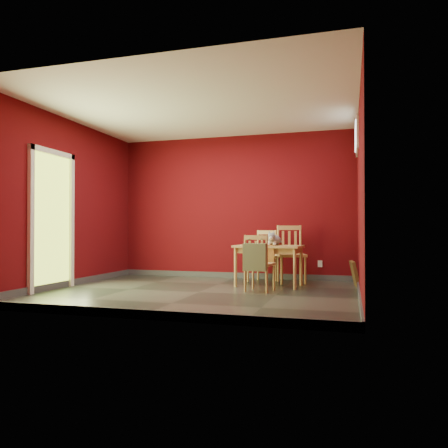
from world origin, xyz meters
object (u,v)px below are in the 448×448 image
(picture_frame, at_px, (355,274))
(chair_far_right, at_px, (291,253))
(cat, at_px, (274,238))
(dining_table, at_px, (269,250))
(tote_bag, at_px, (255,257))
(chair_far_left, at_px, (263,255))
(chair_near, at_px, (259,263))

(picture_frame, bearing_deg, chair_far_right, 165.95)
(cat, height_order, picture_frame, cat)
(dining_table, height_order, cat, cat)
(cat, bearing_deg, dining_table, -141.84)
(tote_bag, bearing_deg, chair_far_left, 96.53)
(tote_bag, bearing_deg, dining_table, 86.49)
(picture_frame, bearing_deg, chair_near, -145.13)
(tote_bag, height_order, cat, cat)
(chair_far_left, xyz_separation_m, tote_bag, (0.17, -1.49, 0.06))
(dining_table, bearing_deg, picture_frame, 13.96)
(dining_table, height_order, chair_far_right, chair_far_right)
(dining_table, xyz_separation_m, chair_near, (-0.03, -0.62, -0.15))
(chair_far_left, bearing_deg, tote_bag, -83.47)
(chair_near, xyz_separation_m, cat, (0.10, 0.71, 0.35))
(dining_table, relative_size, tote_bag, 2.39)
(chair_near, distance_m, picture_frame, 1.68)
(chair_far_left, relative_size, chair_near, 1.08)
(chair_far_left, relative_size, cat, 1.90)
(chair_far_left, xyz_separation_m, chair_far_right, (0.50, -0.07, 0.04))
(dining_table, relative_size, chair_near, 1.32)
(chair_far_right, distance_m, tote_bag, 1.46)
(chair_near, relative_size, tote_bag, 1.81)
(dining_table, xyz_separation_m, cat, (0.07, 0.09, 0.20))
(dining_table, distance_m, tote_bag, 0.83)
(dining_table, relative_size, chair_far_right, 1.11)
(chair_far_left, bearing_deg, cat, -63.46)
(dining_table, distance_m, chair_near, 0.64)
(dining_table, height_order, tote_bag, tote_bag)
(dining_table, bearing_deg, chair_far_left, 108.36)
(cat, bearing_deg, tote_bag, -112.36)
(chair_near, bearing_deg, picture_frame, 34.87)
(dining_table, distance_m, chair_far_right, 0.66)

